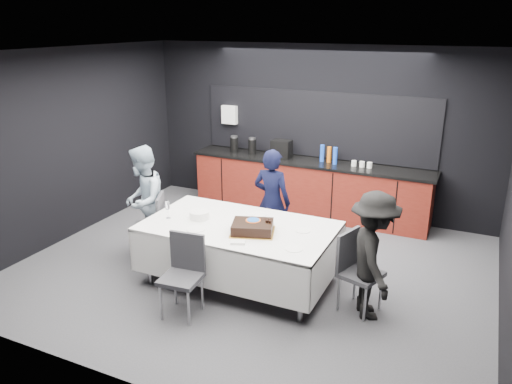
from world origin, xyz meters
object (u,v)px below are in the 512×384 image
Objects in this scene: champagne_flute at (168,206)px; chair_near at (184,269)px; plate_stack at (199,215)px; person_center at (272,202)px; person_left at (144,201)px; party_table at (239,235)px; cake_assembly at (253,227)px; chair_right at (355,265)px; person_right at (373,256)px; chair_left at (153,222)px.

champagne_flute reaches higher than chair_near.
plate_stack is 1.17m from person_center.
person_center is 0.97× the size of person_left.
person_left is at bearing 141.21° from chair_near.
cake_assembly is at bearing -27.50° from party_table.
person_left is (-1.59, 0.22, 0.13)m from party_table.
plate_stack is 0.16× the size of person_center.
chair_near is 1.89m from person_center.
chair_right is at bearing 7.19° from cake_assembly.
plate_stack is (-0.54, -0.02, 0.19)m from party_table.
person_left reaches higher than champagne_flute.
party_table is 0.97m from champagne_flute.
person_center is (-0.24, 1.13, -0.09)m from cake_assembly.
chair_near is 1.73m from person_left.
person_right is at bearing 3.30° from cake_assembly.
plate_stack is 2.02m from chair_right.
person_left reaches higher than person_center.
person_right is (2.57, 0.13, -0.21)m from champagne_flute.
plate_stack is at bearing 64.56° from person_center.
person_right reaches higher than cake_assembly.
chair_near is (-0.26, -0.86, -0.11)m from party_table.
chair_right is at bearing 65.67° from person_left.
person_right is (3.03, -0.16, 0.19)m from chair_left.
chair_left is 1.00× the size of chair_near.
party_table is at bearing -179.10° from chair_right.
champagne_flute reaches higher than party_table.
chair_right is (2.37, 0.20, -0.40)m from champagne_flute.
party_table is 9.50× the size of plate_stack.
person_left is (-1.84, 0.35, -0.07)m from cake_assembly.
plate_stack reaches higher than party_table.
person_center is at bearing 89.40° from party_table.
champagne_flute reaches higher than cake_assembly.
plate_stack is 0.26× the size of chair_near.
chair_near is at bearing 84.79° from person_center.
chair_near is 2.09m from person_right.
plate_stack is 0.26× the size of chair_right.
plate_stack is 0.89m from chair_left.
party_table is 1.66m from person_right.
person_center reaches higher than chair_near.
cake_assembly is 1.16m from champagne_flute.
chair_left and chair_right have the same top height.
person_right reaches higher than chair_left.
party_table is at bearing -4.71° from chair_left.
chair_near is 0.61× the size of person_center.
champagne_flute is (-0.91, -0.18, 0.30)m from party_table.
chair_right and chair_near have the same top height.
person_center is at bearing 32.17° from person_right.
chair_right is at bearing 148.81° from person_center.
chair_near is (-0.50, -0.73, -0.31)m from cake_assembly.
plate_stack is at bearing 56.43° from person_left.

